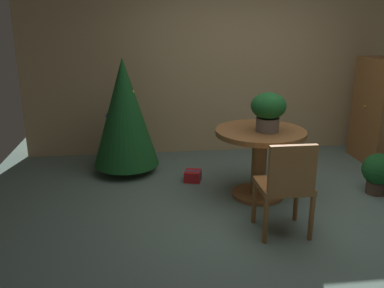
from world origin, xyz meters
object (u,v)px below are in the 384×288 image
at_px(gift_box_red, 193,176).
at_px(flower_vase, 268,109).
at_px(round_dining_table, 260,150).
at_px(wooden_cabinet, 382,111).
at_px(wooden_chair_near, 287,183).
at_px(holiday_tree, 125,112).
at_px(potted_plant, 378,172).

bearing_deg(gift_box_red, flower_vase, -39.03).
height_order(round_dining_table, flower_vase, flower_vase).
relative_size(flower_vase, gift_box_red, 1.73).
height_order(round_dining_table, wooden_cabinet, wooden_cabinet).
xyz_separation_m(flower_vase, gift_box_red, (-0.71, 0.58, -0.93)).
bearing_deg(wooden_cabinet, wooden_chair_near, -136.94).
bearing_deg(flower_vase, wooden_chair_near, -93.65).
xyz_separation_m(holiday_tree, wooden_cabinet, (3.41, 0.03, -0.08)).
relative_size(holiday_tree, gift_box_red, 6.14).
relative_size(flower_vase, holiday_tree, 0.28).
bearing_deg(round_dining_table, wooden_chair_near, -90.00).
height_order(round_dining_table, wooden_chair_near, wooden_chair_near).
distance_m(wooden_chair_near, gift_box_red, 1.59).
height_order(holiday_tree, gift_box_red, holiday_tree).
height_order(wooden_chair_near, wooden_cabinet, wooden_cabinet).
relative_size(flower_vase, wooden_cabinet, 0.29).
height_order(wooden_cabinet, potted_plant, wooden_cabinet).
xyz_separation_m(round_dining_table, holiday_tree, (-1.46, 0.93, 0.24)).
xyz_separation_m(holiday_tree, gift_box_red, (0.80, -0.42, -0.71)).
distance_m(holiday_tree, gift_box_red, 1.15).
height_order(round_dining_table, potted_plant, round_dining_table).
bearing_deg(wooden_chair_near, holiday_tree, 129.15).
relative_size(flower_vase, wooden_chair_near, 0.46).
bearing_deg(wooden_chair_near, flower_vase, 86.35).
xyz_separation_m(flower_vase, potted_plant, (1.29, -0.03, -0.74)).
xyz_separation_m(wooden_cabinet, potted_plant, (-0.61, -1.05, -0.44)).
height_order(round_dining_table, holiday_tree, holiday_tree).
bearing_deg(wooden_chair_near, wooden_cabinet, 43.06).
bearing_deg(wooden_cabinet, holiday_tree, -179.58).
bearing_deg(flower_vase, wooden_cabinet, 28.26).
relative_size(holiday_tree, wooden_cabinet, 1.04).
distance_m(round_dining_table, holiday_tree, 1.75).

